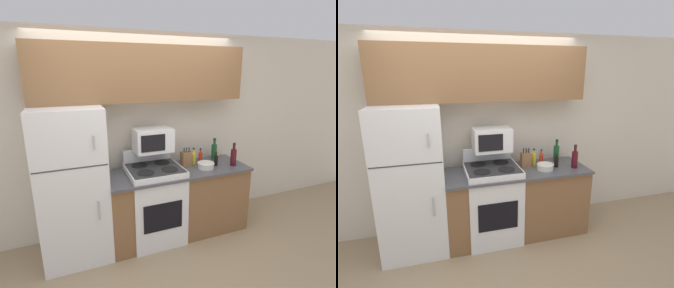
{
  "view_description": "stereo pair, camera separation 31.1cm",
  "coord_description": "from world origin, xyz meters",
  "views": [
    {
      "loc": [
        -0.9,
        -2.52,
        2.07
      ],
      "look_at": [
        0.21,
        0.27,
        1.24
      ],
      "focal_mm": 28.0,
      "sensor_mm": 36.0,
      "label": 1
    },
    {
      "loc": [
        -0.6,
        -2.62,
        2.07
      ],
      "look_at": [
        0.21,
        0.27,
        1.24
      ],
      "focal_mm": 28.0,
      "sensor_mm": 36.0,
      "label": 2
    }
  ],
  "objects": [
    {
      "name": "bottle_wine_green",
      "position": [
        0.97,
        0.47,
        1.01
      ],
      "size": [
        0.08,
        0.08,
        0.3
      ],
      "color": "#194C23",
      "rests_on": "lower_cabinets"
    },
    {
      "name": "wall_back",
      "position": [
        0.0,
        0.71,
        1.27
      ],
      "size": [
        8.0,
        0.05,
        2.55
      ],
      "color": "beige",
      "rests_on": "ground_plane"
    },
    {
      "name": "knife_block",
      "position": [
        0.49,
        0.36,
        0.99
      ],
      "size": [
        0.12,
        0.1,
        0.25
      ],
      "color": "brown",
      "rests_on": "lower_cabinets"
    },
    {
      "name": "refrigerator",
      "position": [
        -0.89,
        0.34,
        0.86
      ],
      "size": [
        0.72,
        0.7,
        1.73
      ],
      "color": "white",
      "rests_on": "ground_plane"
    },
    {
      "name": "upper_cabinets",
      "position": [
        0.0,
        0.52,
        2.05
      ],
      "size": [
        2.5,
        0.33,
        0.64
      ],
      "color": "brown",
      "rests_on": "refrigerator"
    },
    {
      "name": "microwave",
      "position": [
        0.07,
        0.42,
        1.27
      ],
      "size": [
        0.46,
        0.31,
        0.29
      ],
      "color": "white",
      "rests_on": "stove"
    },
    {
      "name": "ground_plane",
      "position": [
        0.0,
        0.0,
        0.0
      ],
      "size": [
        12.0,
        12.0,
        0.0
      ],
      "primitive_type": "plane",
      "color": "tan"
    },
    {
      "name": "bottle_cooking_spray",
      "position": [
        0.62,
        0.4,
        0.98
      ],
      "size": [
        0.06,
        0.06,
        0.22
      ],
      "color": "gold",
      "rests_on": "lower_cabinets"
    },
    {
      "name": "lower_cabinets",
      "position": [
        0.36,
        0.3,
        0.45
      ],
      "size": [
        1.79,
        0.64,
        0.89
      ],
      "color": "brown",
      "rests_on": "ground_plane"
    },
    {
      "name": "stove",
      "position": [
        0.04,
        0.29,
        0.49
      ],
      "size": [
        0.65,
        0.62,
        1.12
      ],
      "color": "white",
      "rests_on": "ground_plane"
    },
    {
      "name": "bottle_hot_sauce",
      "position": [
        0.73,
        0.41,
        0.97
      ],
      "size": [
        0.05,
        0.05,
        0.2
      ],
      "color": "red",
      "rests_on": "lower_cabinets"
    },
    {
      "name": "bottle_soy_sauce",
      "position": [
        0.87,
        0.25,
        0.96
      ],
      "size": [
        0.05,
        0.05,
        0.18
      ],
      "color": "black",
      "rests_on": "lower_cabinets"
    },
    {
      "name": "bottle_wine_red",
      "position": [
        1.08,
        0.17,
        1.01
      ],
      "size": [
        0.08,
        0.08,
        0.3
      ],
      "color": "#470F19",
      "rests_on": "lower_cabinets"
    },
    {
      "name": "bowl",
      "position": [
        0.7,
        0.2,
        0.93
      ],
      "size": [
        0.22,
        0.22,
        0.07
      ],
      "color": "silver",
      "rests_on": "lower_cabinets"
    }
  ]
}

